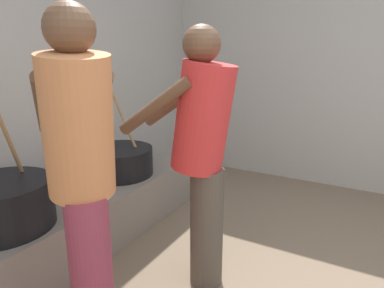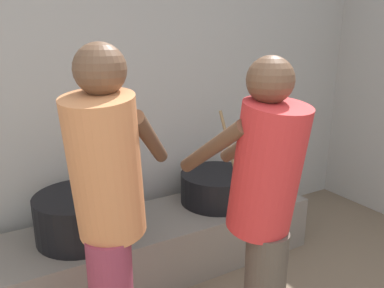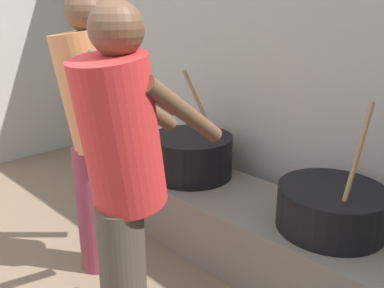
{
  "view_description": "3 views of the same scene",
  "coord_description": "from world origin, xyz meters",
  "px_view_note": "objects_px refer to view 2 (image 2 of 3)",
  "views": [
    {
      "loc": [
        -1.3,
        0.2,
        1.4
      ],
      "look_at": [
        0.39,
        1.15,
        0.88
      ],
      "focal_mm": 32.0,
      "sensor_mm": 36.0,
      "label": 1
    },
    {
      "loc": [
        -0.7,
        -0.13,
        1.62
      ],
      "look_at": [
        0.21,
        1.46,
        1.09
      ],
      "focal_mm": 34.94,
      "sensor_mm": 36.0,
      "label": 2
    },
    {
      "loc": [
        1.64,
        0.2,
        1.52
      ],
      "look_at": [
        0.24,
        1.59,
        0.85
      ],
      "focal_mm": 38.47,
      "sensor_mm": 36.0,
      "label": 3
    }
  ],
  "objects_px": {
    "cooking_pot_secondary": "(217,187)",
    "cook_in_red_shirt": "(264,203)",
    "cook_in_orange_shirt": "(108,205)",
    "cooking_pot_main": "(82,215)"
  },
  "relations": [
    {
      "from": "cook_in_red_shirt",
      "to": "cook_in_orange_shirt",
      "type": "distance_m",
      "value": 0.7
    },
    {
      "from": "cook_in_red_shirt",
      "to": "cooking_pot_main",
      "type": "bearing_deg",
      "value": 121.95
    },
    {
      "from": "cook_in_red_shirt",
      "to": "cook_in_orange_shirt",
      "type": "relative_size",
      "value": 0.97
    },
    {
      "from": "cook_in_red_shirt",
      "to": "cooking_pot_secondary",
      "type": "bearing_deg",
      "value": 67.48
    },
    {
      "from": "cooking_pot_secondary",
      "to": "cook_in_orange_shirt",
      "type": "height_order",
      "value": "cook_in_orange_shirt"
    },
    {
      "from": "cooking_pot_secondary",
      "to": "cooking_pot_main",
      "type": "bearing_deg",
      "value": -179.17
    },
    {
      "from": "cook_in_orange_shirt",
      "to": "cook_in_red_shirt",
      "type": "bearing_deg",
      "value": -22.44
    },
    {
      "from": "cook_in_red_shirt",
      "to": "cook_in_orange_shirt",
      "type": "xyz_separation_m",
      "value": [
        -0.65,
        0.27,
        0.04
      ]
    },
    {
      "from": "cooking_pot_secondary",
      "to": "cook_in_orange_shirt",
      "type": "relative_size",
      "value": 0.43
    },
    {
      "from": "cooking_pot_secondary",
      "to": "cook_in_red_shirt",
      "type": "xyz_separation_m",
      "value": [
        -0.41,
        -1.0,
        0.36
      ]
    }
  ]
}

